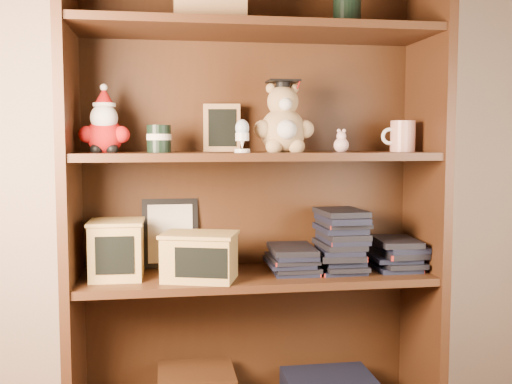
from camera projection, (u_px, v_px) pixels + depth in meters
bookcase at (253, 203)px, 2.00m from camera, size 1.20×0.35×1.60m
shelf_lower at (256, 277)px, 1.98m from camera, size 1.14×0.33×0.02m
shelf_upper at (256, 156)px, 1.94m from camera, size 1.14×0.33×0.02m
santa_plush at (104, 127)px, 1.86m from camera, size 0.16×0.11×0.22m
teachers_tin at (159, 138)px, 1.89m from camera, size 0.08×0.08×0.09m
chalkboard_plaque at (222, 129)px, 2.03m from camera, size 0.13×0.08×0.16m
egg_cup at (242, 135)px, 1.85m from camera, size 0.05×0.05×0.10m
grad_teddy_bear at (283, 124)px, 1.94m from camera, size 0.20×0.17×0.24m
pink_figurine at (341, 143)px, 1.98m from camera, size 0.05×0.05×0.08m
teacher_mug at (402, 136)px, 2.01m from camera, size 0.12×0.08×0.10m
certificate_frame at (170, 233)px, 2.06m from camera, size 0.19×0.05×0.24m
treats_box at (117, 249)px, 1.90m from camera, size 0.17×0.17×0.19m
pencils_box at (200, 256)px, 1.87m from camera, size 0.27×0.22×0.15m
book_stack_left at (292, 258)px, 1.99m from camera, size 0.14×0.20×0.10m
book_stack_mid at (340, 242)px, 2.01m from camera, size 0.14×0.20×0.19m
book_stack_right at (397, 255)px, 2.04m from camera, size 0.14×0.20×0.10m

